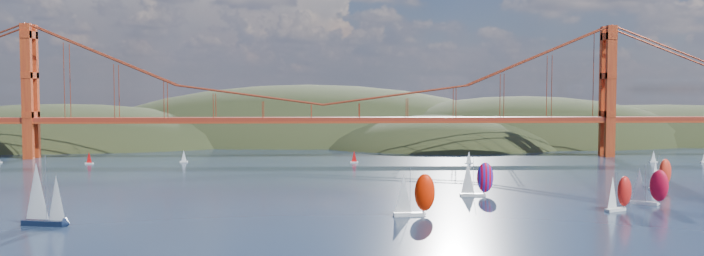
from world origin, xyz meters
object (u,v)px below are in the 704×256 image
object	(u,v)px
racer_0	(414,193)
racer_1	(618,192)
racer_rwb	(476,178)
racer_3	(660,173)
sloop_navy	(43,195)
racer_2	(649,186)

from	to	relation	value
racer_0	racer_1	world-z (taller)	racer_0
racer_rwb	racer_3	bearing A→B (deg)	10.89
racer_0	racer_rwb	bearing A→B (deg)	50.84
racer_rwb	racer_1	bearing A→B (deg)	-38.61
racer_0	racer_rwb	world-z (taller)	racer_0
sloop_navy	racer_0	size ratio (longest dim) A/B	1.36
racer_1	racer_rwb	distance (m)	36.55
racer_1	racer_rwb	bearing A→B (deg)	113.83
sloop_navy	racer_2	bearing A→B (deg)	20.37
sloop_navy	racer_2	size ratio (longest dim) A/B	1.47
racer_3	racer_rwb	world-z (taller)	racer_rwb
sloop_navy	racer_rwb	size ratio (longest dim) A/B	1.43
racer_rwb	sloop_navy	bearing A→B (deg)	-160.27
racer_0	racer_2	world-z (taller)	racer_0
racer_0	racer_3	distance (m)	84.23
racer_2	racer_3	xyz separation A→B (m)	(15.30, 25.27, -0.10)
racer_2	racer_rwb	xyz separation A→B (m)	(-39.61, 14.68, 0.13)
racer_1	racer_3	world-z (taller)	racer_3
racer_0	racer_3	world-z (taller)	racer_0
racer_0	racer_1	xyz separation A→B (m)	(48.70, 4.83, -0.78)
racer_2	racer_1	bearing A→B (deg)	-114.79
sloop_navy	racer_2	world-z (taller)	sloop_navy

